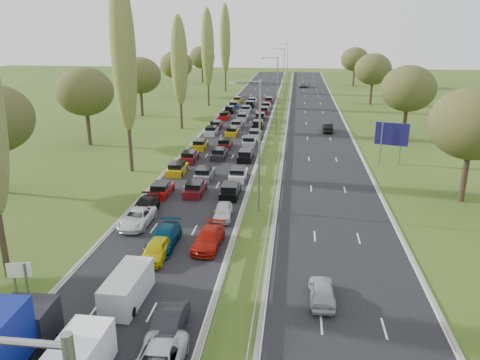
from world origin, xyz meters
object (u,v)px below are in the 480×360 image
(near_car_3, at_px, (144,207))
(direction_sign, at_px, (392,136))
(info_sign, at_px, (19,273))
(white_van_rear, at_px, (129,286))
(near_car_2, at_px, (137,218))

(near_car_3, xyz_separation_m, direction_sign, (25.07, 19.99, 2.83))
(info_sign, bearing_deg, direction_sign, 49.41)
(near_car_3, distance_m, direction_sign, 32.19)
(near_car_3, bearing_deg, direction_sign, 35.79)
(direction_sign, bearing_deg, white_van_rear, -122.78)
(white_van_rear, bearing_deg, near_car_3, 105.56)
(white_van_rear, relative_size, direction_sign, 0.92)
(info_sign, distance_m, direction_sign, 44.32)
(near_car_2, relative_size, white_van_rear, 1.03)
(info_sign, bearing_deg, near_car_3, 74.70)
(near_car_2, xyz_separation_m, near_car_3, (-0.10, 2.36, 0.03))
(near_car_2, relative_size, direction_sign, 0.95)
(info_sign, bearing_deg, near_car_2, 71.25)
(near_car_3, xyz_separation_m, white_van_rear, (3.41, -13.65, 0.25))
(white_van_rear, height_order, direction_sign, direction_sign)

